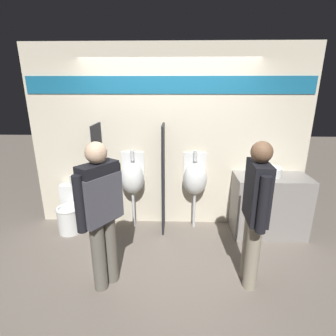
{
  "coord_description": "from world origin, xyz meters",
  "views": [
    {
      "loc": [
        0.11,
        -3.25,
        2.15
      ],
      "look_at": [
        0.0,
        0.17,
        1.05
      ],
      "focal_mm": 28.0,
      "sensor_mm": 36.0,
      "label": 1
    }
  ],
  "objects_px": {
    "urinal_far": "(195,179)",
    "person_with_lanyard": "(255,210)",
    "sink_basin": "(269,171)",
    "urinal_near_counter": "(132,178)",
    "toilet": "(71,212)",
    "person_in_vest": "(101,207)",
    "cell_phone": "(253,178)"
  },
  "relations": [
    {
      "from": "urinal_far",
      "to": "person_with_lanyard",
      "type": "height_order",
      "value": "person_with_lanyard"
    },
    {
      "from": "sink_basin",
      "to": "person_with_lanyard",
      "type": "height_order",
      "value": "person_with_lanyard"
    },
    {
      "from": "urinal_near_counter",
      "to": "person_with_lanyard",
      "type": "bearing_deg",
      "value": -38.85
    },
    {
      "from": "toilet",
      "to": "sink_basin",
      "type": "bearing_deg",
      "value": 1.31
    },
    {
      "from": "toilet",
      "to": "person_with_lanyard",
      "type": "xyz_separation_m",
      "value": [
        2.43,
        -1.05,
        0.6
      ]
    },
    {
      "from": "urinal_far",
      "to": "person_in_vest",
      "type": "xyz_separation_m",
      "value": [
        -1.05,
        -1.28,
        0.15
      ]
    },
    {
      "from": "urinal_far",
      "to": "sink_basin",
      "type": "bearing_deg",
      "value": -4.23
    },
    {
      "from": "urinal_near_counter",
      "to": "person_in_vest",
      "type": "xyz_separation_m",
      "value": [
        -0.11,
        -1.28,
        0.15
      ]
    },
    {
      "from": "sink_basin",
      "to": "urinal_near_counter",
      "type": "xyz_separation_m",
      "value": [
        -1.99,
        0.08,
        -0.16
      ]
    },
    {
      "from": "person_in_vest",
      "to": "person_with_lanyard",
      "type": "relative_size",
      "value": 1.0
    },
    {
      "from": "sink_basin",
      "to": "toilet",
      "type": "xyz_separation_m",
      "value": [
        -2.93,
        -0.07,
        -0.66
      ]
    },
    {
      "from": "person_in_vest",
      "to": "person_with_lanyard",
      "type": "xyz_separation_m",
      "value": [
        1.6,
        0.08,
        -0.05
      ]
    },
    {
      "from": "urinal_far",
      "to": "person_in_vest",
      "type": "bearing_deg",
      "value": -129.35
    },
    {
      "from": "cell_phone",
      "to": "person_in_vest",
      "type": "relative_size",
      "value": 0.09
    },
    {
      "from": "cell_phone",
      "to": "urinal_near_counter",
      "type": "height_order",
      "value": "urinal_near_counter"
    },
    {
      "from": "cell_phone",
      "to": "urinal_near_counter",
      "type": "distance_m",
      "value": 1.74
    },
    {
      "from": "sink_basin",
      "to": "cell_phone",
      "type": "distance_m",
      "value": 0.31
    },
    {
      "from": "toilet",
      "to": "person_in_vest",
      "type": "relative_size",
      "value": 0.5
    },
    {
      "from": "sink_basin",
      "to": "person_with_lanyard",
      "type": "xyz_separation_m",
      "value": [
        -0.5,
        -1.12,
        -0.06
      ]
    },
    {
      "from": "urinal_near_counter",
      "to": "toilet",
      "type": "height_order",
      "value": "urinal_near_counter"
    },
    {
      "from": "urinal_far",
      "to": "person_with_lanyard",
      "type": "relative_size",
      "value": 0.74
    },
    {
      "from": "person_in_vest",
      "to": "urinal_far",
      "type": "bearing_deg",
      "value": -4.27
    },
    {
      "from": "urinal_near_counter",
      "to": "toilet",
      "type": "relative_size",
      "value": 1.49
    },
    {
      "from": "urinal_near_counter",
      "to": "toilet",
      "type": "xyz_separation_m",
      "value": [
        -0.94,
        -0.14,
        -0.51
      ]
    },
    {
      "from": "cell_phone",
      "to": "person_with_lanyard",
      "type": "distance_m",
      "value": 0.99
    },
    {
      "from": "urinal_far",
      "to": "person_with_lanyard",
      "type": "distance_m",
      "value": 1.32
    },
    {
      "from": "sink_basin",
      "to": "urinal_far",
      "type": "xyz_separation_m",
      "value": [
        -1.04,
        0.08,
        -0.16
      ]
    },
    {
      "from": "cell_phone",
      "to": "person_in_vest",
      "type": "distance_m",
      "value": 2.11
    },
    {
      "from": "person_with_lanyard",
      "to": "sink_basin",
      "type": "bearing_deg",
      "value": -21.95
    },
    {
      "from": "toilet",
      "to": "person_in_vest",
      "type": "xyz_separation_m",
      "value": [
        0.83,
        -1.14,
        0.65
      ]
    },
    {
      "from": "sink_basin",
      "to": "person_with_lanyard",
      "type": "distance_m",
      "value": 1.23
    },
    {
      "from": "sink_basin",
      "to": "toilet",
      "type": "bearing_deg",
      "value": -178.69
    }
  ]
}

